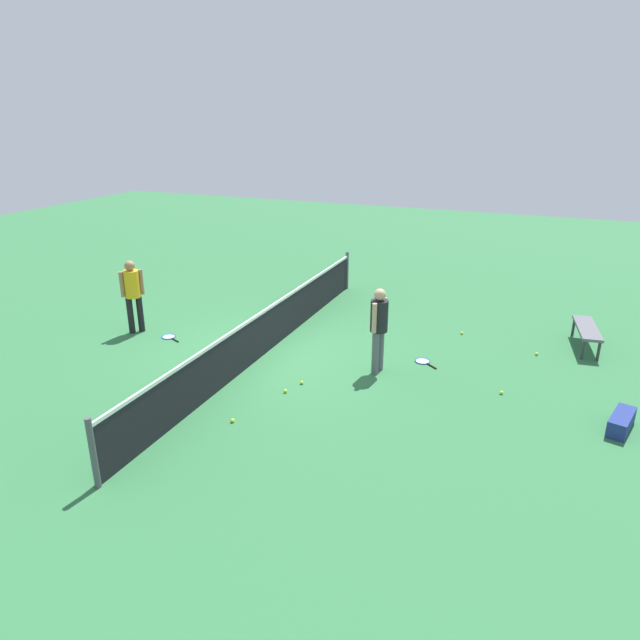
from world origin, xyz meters
TOP-DOWN VIEW (x-y plane):
  - ground_plane at (0.00, 0.00)m, footprint 40.00×40.00m
  - court_net at (0.00, 0.00)m, footprint 10.09×0.09m
  - player_near_side at (-0.03, -2.45)m, footprint 0.53×0.39m
  - player_far_side at (-0.11, 3.33)m, footprint 0.48×0.48m
  - tennis_racket_near_player at (0.74, -3.20)m, footprint 0.50×0.56m
  - tennis_racket_far_player at (-0.13, 2.43)m, footprint 0.42×0.60m
  - tennis_ball_near_player at (-1.11, -1.30)m, footprint 0.07×0.07m
  - tennis_ball_by_net at (-1.54, -1.17)m, footprint 0.07×0.07m
  - tennis_ball_midcourt at (-2.82, -0.82)m, footprint 0.07×0.07m
  - tennis_ball_baseline at (2.60, -3.68)m, footprint 0.07×0.07m
  - tennis_ball_stray_left at (-0.10, -4.82)m, footprint 0.07×0.07m
  - tennis_ball_stray_right at (1.99, -5.33)m, footprint 0.07×0.07m
  - courtside_bench at (2.82, -6.26)m, footprint 1.54×0.58m
  - equipment_bag at (-0.60, -6.72)m, footprint 0.85×0.49m

SIDE VIEW (x-z plane):
  - ground_plane at x=0.00m, z-range 0.00..0.00m
  - tennis_racket_near_player at x=0.74m, z-range 0.00..0.03m
  - tennis_racket_far_player at x=-0.13m, z-range 0.00..0.03m
  - tennis_ball_near_player at x=-1.11m, z-range 0.00..0.07m
  - tennis_ball_by_net at x=-1.54m, z-range 0.00..0.07m
  - tennis_ball_midcourt at x=-2.82m, z-range 0.00..0.07m
  - tennis_ball_baseline at x=2.60m, z-range 0.00..0.07m
  - tennis_ball_stray_left at x=-0.10m, z-range 0.00..0.07m
  - tennis_ball_stray_right at x=1.99m, z-range 0.00..0.07m
  - equipment_bag at x=-0.60m, z-range 0.00..0.28m
  - courtside_bench at x=2.82m, z-range 0.18..0.66m
  - court_net at x=0.00m, z-range -0.03..1.04m
  - player_near_side at x=-0.03m, z-range 0.16..1.86m
  - player_far_side at x=-0.11m, z-range 0.16..1.86m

